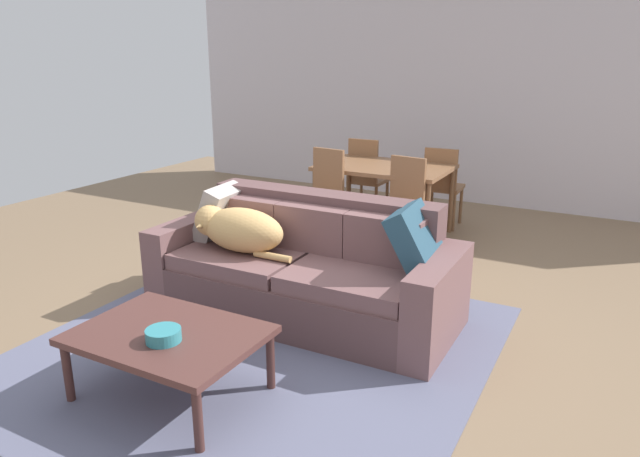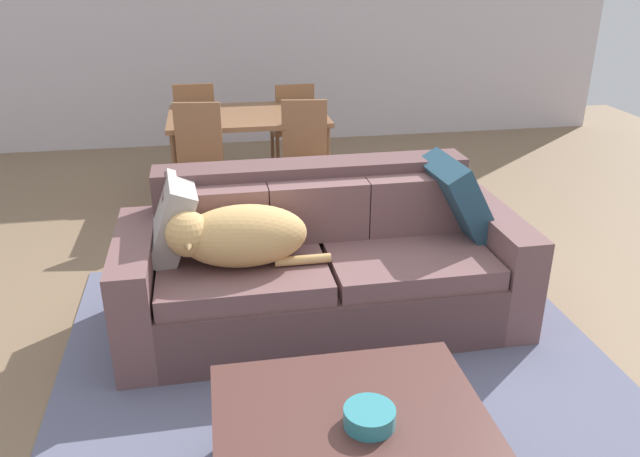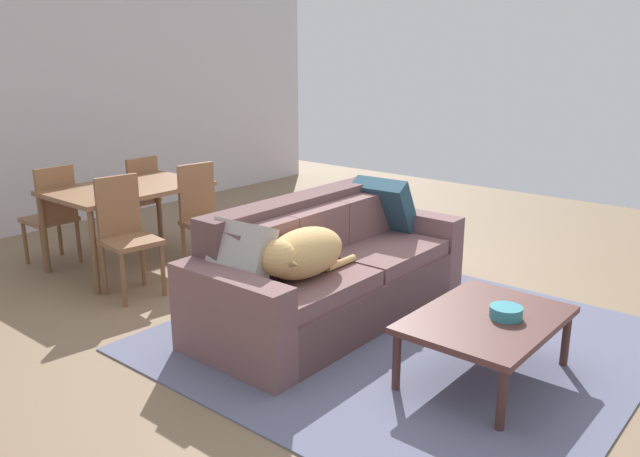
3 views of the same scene
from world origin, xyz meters
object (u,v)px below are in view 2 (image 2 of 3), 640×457
at_px(bowl_on_coffee_table, 369,417).
at_px(dining_table, 248,122).
at_px(couch, 321,266).
at_px(dining_chair_near_left, 199,161).
at_px(throw_pillow_by_left_arm, 171,220).
at_px(dining_chair_near_right, 305,157).
at_px(dining_chair_far_right, 293,124).
at_px(coffee_table, 349,418).
at_px(dining_chair_far_left, 196,128).
at_px(dog_on_left_cushion, 236,236).
at_px(throw_pillow_by_right_arm, 458,197).

bearing_deg(bowl_on_coffee_table, dining_table, 92.98).
height_order(couch, dining_chair_near_left, dining_chair_near_left).
bearing_deg(throw_pillow_by_left_arm, bowl_on_coffee_table, -63.17).
height_order(dining_table, dining_chair_near_right, dining_chair_near_right).
bearing_deg(dining_chair_far_right, dining_chair_near_left, 49.18).
height_order(bowl_on_coffee_table, dining_chair_near_right, dining_chair_near_right).
bearing_deg(coffee_table, dining_chair_far_left, 98.23).
distance_m(throw_pillow_by_left_arm, bowl_on_coffee_table, 1.67).
bearing_deg(dining_chair_far_left, coffee_table, 97.94).
bearing_deg(dining_chair_near_left, dining_table, 61.70).
relative_size(coffee_table, dining_chair_near_right, 1.09).
bearing_deg(dining_chair_near_left, throw_pillow_by_left_arm, -87.79).
xyz_separation_m(couch, dining_chair_far_left, (-0.71, 2.65, 0.17)).
distance_m(dog_on_left_cushion, throw_pillow_by_right_arm, 1.33).
xyz_separation_m(dog_on_left_cushion, throw_pillow_by_left_arm, (-0.34, 0.22, 0.02)).
xyz_separation_m(throw_pillow_by_left_arm, bowl_on_coffee_table, (0.75, -1.47, -0.23)).
distance_m(throw_pillow_by_right_arm, coffee_table, 1.72).
bearing_deg(dining_table, throw_pillow_by_left_arm, -105.20).
height_order(dining_chair_near_left, dining_chair_near_right, dining_chair_near_left).
xyz_separation_m(dog_on_left_cushion, coffee_table, (0.35, -1.16, -0.28)).
height_order(throw_pillow_by_left_arm, bowl_on_coffee_table, throw_pillow_by_left_arm).
relative_size(bowl_on_coffee_table, dining_chair_far_left, 0.21).
distance_m(dog_on_left_cushion, coffee_table, 1.24).
distance_m(throw_pillow_by_right_arm, dining_chair_near_left, 2.11).
height_order(dog_on_left_cushion, dining_chair_near_left, dining_chair_near_left).
relative_size(coffee_table, dining_chair_far_left, 1.10).
bearing_deg(dining_chair_far_right, dining_table, 46.89).
xyz_separation_m(throw_pillow_by_left_arm, dining_chair_far_right, (1.02, 2.61, -0.17)).
bearing_deg(coffee_table, bowl_on_coffee_table, -59.50).
bearing_deg(coffee_table, dining_table, 92.16).
bearing_deg(dining_chair_near_left, dining_chair_far_left, 98.66).
height_order(couch, coffee_table, couch).
height_order(dog_on_left_cushion, dining_chair_far_left, dining_chair_far_left).
relative_size(bowl_on_coffee_table, dining_table, 0.15).
bearing_deg(couch, coffee_table, -96.08).
bearing_deg(bowl_on_coffee_table, couch, 86.93).
bearing_deg(dining_table, bowl_on_coffee_table, -87.02).
bearing_deg(dining_table, dining_chair_far_left, 129.76).
distance_m(throw_pillow_by_right_arm, dining_chair_far_right, 2.68).
bearing_deg(coffee_table, dog_on_left_cushion, 106.96).
xyz_separation_m(couch, dining_chair_near_left, (-0.68, 1.53, 0.19)).
bearing_deg(dog_on_left_cushion, coffee_table, -73.51).
relative_size(throw_pillow_by_right_arm, dining_chair_near_right, 0.50).
bearing_deg(dining_chair_near_right, throw_pillow_by_right_arm, -58.12).
relative_size(throw_pillow_by_left_arm, dining_chair_near_left, 0.44).
relative_size(couch, coffee_table, 2.20).
distance_m(coffee_table, dining_chair_near_left, 2.92).
distance_m(dog_on_left_cushion, throw_pillow_by_left_arm, 0.41).
xyz_separation_m(throw_pillow_by_left_arm, throw_pillow_by_right_arm, (1.64, 0.01, 0.02)).
bearing_deg(couch, dining_chair_far_right, 85.21).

